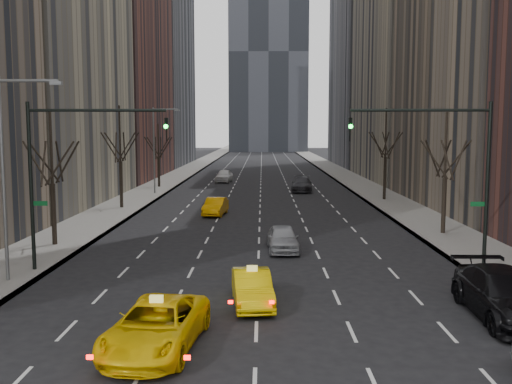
{
  "coord_description": "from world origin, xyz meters",
  "views": [
    {
      "loc": [
        0.2,
        -14.81,
        6.86
      ],
      "look_at": [
        -0.14,
        15.73,
        3.5
      ],
      "focal_mm": 40.0,
      "sensor_mm": 36.0,
      "label": 1
    }
  ],
  "objects_px": {
    "silver_sedan_ahead": "(283,238)",
    "parked_suv_black": "(504,295)",
    "taxi_suv": "(156,326)",
    "taxi_sedan": "(252,288)"
  },
  "relations": [
    {
      "from": "taxi_sedan",
      "to": "parked_suv_black",
      "type": "xyz_separation_m",
      "value": [
        9.2,
        -1.48,
        0.2
      ]
    },
    {
      "from": "taxi_sedan",
      "to": "silver_sedan_ahead",
      "type": "xyz_separation_m",
      "value": [
        1.56,
        10.04,
        0.05
      ]
    },
    {
      "from": "parked_suv_black",
      "to": "taxi_sedan",
      "type": "bearing_deg",
      "value": 171.81
    },
    {
      "from": "parked_suv_black",
      "to": "silver_sedan_ahead",
      "type": "bearing_deg",
      "value": 124.51
    },
    {
      "from": "silver_sedan_ahead",
      "to": "taxi_suv",
      "type": "bearing_deg",
      "value": -109.1
    },
    {
      "from": "taxi_suv",
      "to": "taxi_sedan",
      "type": "height_order",
      "value": "taxi_suv"
    },
    {
      "from": "silver_sedan_ahead",
      "to": "parked_suv_black",
      "type": "xyz_separation_m",
      "value": [
        7.64,
        -11.53,
        0.15
      ]
    },
    {
      "from": "taxi_sedan",
      "to": "silver_sedan_ahead",
      "type": "bearing_deg",
      "value": 75.03
    },
    {
      "from": "taxi_suv",
      "to": "silver_sedan_ahead",
      "type": "distance_m",
      "value": 15.29
    },
    {
      "from": "taxi_suv",
      "to": "taxi_sedan",
      "type": "relative_size",
      "value": 1.32
    }
  ]
}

